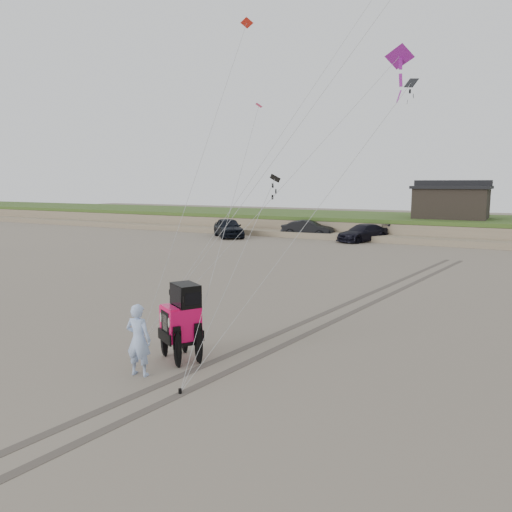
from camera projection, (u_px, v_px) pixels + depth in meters
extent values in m
plane|color=#6B6054|center=(186.00, 364.00, 13.44)|extent=(160.00, 160.00, 0.00)
cube|color=#7A6B54|center=(429.00, 228.00, 46.45)|extent=(160.00, 12.00, 1.40)
cube|color=#2D4719|center=(429.00, 219.00, 46.33)|extent=(160.00, 12.00, 0.35)
cube|color=#7A6B54|center=(415.00, 239.00, 40.85)|extent=(160.00, 3.50, 0.50)
cube|color=black|center=(451.00, 203.00, 44.31)|extent=(6.00, 5.00, 2.60)
cube|color=black|center=(452.00, 187.00, 44.10)|extent=(6.40, 5.40, 0.25)
cube|color=black|center=(453.00, 183.00, 44.04)|extent=(6.40, 1.20, 0.50)
imported|color=black|center=(229.00, 228.00, 44.72)|extent=(4.98, 5.04, 1.72)
imported|color=black|center=(308.00, 229.00, 44.57)|extent=(4.73, 1.96, 1.52)
imported|color=black|center=(363.00, 233.00, 41.44)|extent=(3.96, 5.32, 1.43)
imported|color=#92A8E2|center=(139.00, 340.00, 12.55)|extent=(0.74, 0.55, 1.86)
cube|color=#BD173A|center=(259.00, 105.00, 21.66)|extent=(0.37, 0.53, 0.28)
cube|color=black|center=(411.00, 83.00, 15.79)|extent=(0.53, 0.47, 0.38)
cube|color=red|center=(247.00, 23.00, 20.00)|extent=(0.65, 0.56, 0.28)
cube|color=black|center=(275.00, 178.00, 17.25)|extent=(0.58, 0.59, 0.31)
cube|color=#841885|center=(399.00, 57.00, 18.73)|extent=(1.22, 1.01, 0.71)
cylinder|color=black|center=(139.00, 345.00, 14.82)|extent=(0.08, 0.08, 0.12)
cylinder|color=black|center=(180.00, 391.00, 11.55)|extent=(0.08, 0.08, 0.12)
cube|color=#4C443D|center=(340.00, 307.00, 19.66)|extent=(4.42, 29.74, 0.01)
cube|color=#4C443D|center=(360.00, 309.00, 19.29)|extent=(4.42, 29.74, 0.01)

